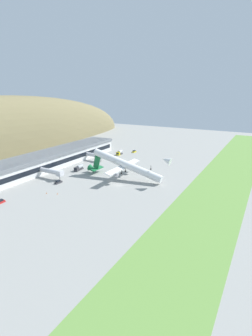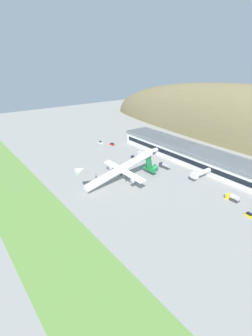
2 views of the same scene
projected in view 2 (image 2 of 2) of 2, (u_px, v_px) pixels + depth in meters
ground_plane at (106, 176)px, 148.05m from camera, size 441.34×441.34×0.00m
grass_strip_foreground at (22, 201)px, 122.64m from camera, size 397.21×28.82×0.08m
hill_backdrop at (252, 144)px, 201.34m from camera, size 345.46×51.25×87.36m
terminal_building at (190, 153)px, 167.06m from camera, size 110.33×19.43×9.81m
jetway_0 at (147, 152)px, 173.17m from camera, size 3.38×15.89×5.43m
jetway_1 at (200, 173)px, 142.07m from camera, size 3.38×13.86×5.43m
cargo_airplane at (122, 170)px, 137.72m from camera, size 33.22×51.85×16.39m
service_car_0 at (100, 142)px, 203.30m from camera, size 3.83×1.70×1.49m
service_car_1 at (250, 215)px, 110.64m from camera, size 4.32×1.93×1.69m
service_car_2 at (112, 144)px, 199.18m from camera, size 4.46×1.86×1.61m
service_car_3 at (133, 157)px, 173.33m from camera, size 4.35×2.02×1.68m
fuel_truck at (233, 197)px, 122.72m from camera, size 6.15×2.62×3.36m
box_truck at (165, 166)px, 158.25m from camera, size 7.54×2.79×3.11m
traffic_cone_0 at (115, 154)px, 180.70m from camera, size 0.52×0.52×0.58m
traffic_cone_1 at (111, 156)px, 176.51m from camera, size 0.52×0.52×0.58m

